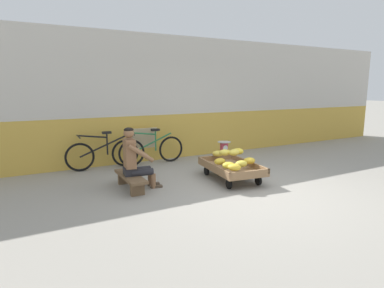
% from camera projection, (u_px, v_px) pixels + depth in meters
% --- Properties ---
extents(ground_plane, '(80.00, 80.00, 0.00)m').
position_uv_depth(ground_plane, '(253.00, 193.00, 5.69)').
color(ground_plane, gray).
extents(back_wall, '(16.00, 0.30, 3.12)m').
position_uv_depth(back_wall, '(171.00, 98.00, 8.33)').
color(back_wall, gold).
rests_on(back_wall, ground).
extents(banana_cart, '(1.01, 1.53, 0.36)m').
position_uv_depth(banana_cart, '(231.00, 168.00, 6.44)').
color(banana_cart, '#8E6B47').
rests_on(banana_cart, ground).
extents(banana_pile, '(0.85, 1.43, 0.26)m').
position_uv_depth(banana_pile, '(232.00, 158.00, 6.28)').
color(banana_pile, gold).
rests_on(banana_pile, banana_cart).
extents(low_bench, '(0.31, 1.10, 0.27)m').
position_uv_depth(low_bench, '(130.00, 179.00, 5.85)').
color(low_bench, brown).
rests_on(low_bench, ground).
extents(vendor_seated, '(0.71, 0.52, 1.14)m').
position_uv_depth(vendor_seated, '(135.00, 159.00, 5.82)').
color(vendor_seated, brown).
rests_on(vendor_seated, ground).
extents(plastic_crate, '(0.36, 0.28, 0.30)m').
position_uv_depth(plastic_crate, '(224.00, 160.00, 7.55)').
color(plastic_crate, '#19847F').
rests_on(plastic_crate, ground).
extents(weighing_scale, '(0.30, 0.30, 0.29)m').
position_uv_depth(weighing_scale, '(224.00, 148.00, 7.49)').
color(weighing_scale, '#28282D').
rests_on(weighing_scale, plastic_crate).
extents(bicycle_near_left, '(1.66, 0.48, 0.86)m').
position_uv_depth(bicycle_near_left, '(103.00, 154.00, 7.29)').
color(bicycle_near_left, black).
rests_on(bicycle_near_left, ground).
extents(bicycle_far_left, '(1.66, 0.48, 0.86)m').
position_uv_depth(bicycle_far_left, '(152.00, 150.00, 7.76)').
color(bicycle_far_left, black).
rests_on(bicycle_far_left, ground).
extents(sign_board, '(0.70, 0.29, 0.87)m').
position_uv_depth(sign_board, '(142.00, 145.00, 7.97)').
color(sign_board, '#C6B289').
rests_on(sign_board, ground).
extents(shopping_bag, '(0.18, 0.12, 0.24)m').
position_uv_depth(shopping_bag, '(231.00, 165.00, 7.19)').
color(shopping_bag, '#3370B7').
rests_on(shopping_bag, ground).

